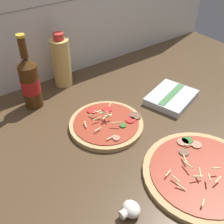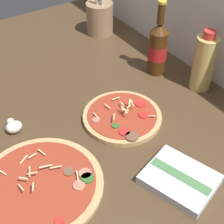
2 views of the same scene
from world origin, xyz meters
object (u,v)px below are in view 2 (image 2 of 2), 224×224
pizza_far (123,117)px  mushroom_left (14,126)px  pizza_near (41,185)px  beer_bottle (158,48)px  oil_bottle (204,63)px  dish_towel (180,179)px  utensil_crock (100,18)px

pizza_far → mushroom_left: (-13.03, -27.54, 0.70)cm
pizza_near → mushroom_left: size_ratio=6.24×
beer_bottle → oil_bottle: bearing=23.0°
oil_bottle → dish_towel: oil_bottle is taller
beer_bottle → dish_towel: beer_bottle is taller
pizza_far → beer_bottle: size_ratio=0.91×
pizza_far → beer_bottle: 28.28cm
pizza_far → dish_towel: size_ratio=1.17×
dish_towel → utensil_crock: bearing=161.8°
oil_bottle → mushroom_left: (-13.74, -56.96, -7.52)cm
beer_bottle → utensil_crock: (-33.79, -0.96, -2.86)cm
pizza_near → beer_bottle: (-22.19, 52.84, 8.41)cm
pizza_near → dish_towel: (17.18, 27.89, 0.44)cm
pizza_near → dish_towel: bearing=58.4°
pizza_near → pizza_far: size_ratio=1.32×
dish_towel → pizza_far: bearing=176.3°
mushroom_left → beer_bottle: bearing=90.8°
pizza_near → beer_bottle: size_ratio=1.20×
beer_bottle → dish_towel: size_ratio=1.28×
mushroom_left → utensil_crock: 60.84cm
pizza_near → pizza_far: (-8.44, 29.56, 0.13)cm
pizza_near → mushroom_left: (-21.47, 2.01, 0.83)cm
oil_bottle → utensil_crock: bearing=-171.6°
oil_bottle → dish_towel: bearing=-51.3°
oil_bottle → utensil_crock: 48.85cm
pizza_near → mushroom_left: bearing=174.6°
beer_bottle → dish_towel: 47.29cm
pizza_near → utensil_crock: utensil_crock is taller
mushroom_left → dish_towel: (38.65, 25.87, -0.38)cm
oil_bottle → pizza_near: bearing=-82.5°
utensil_crock → dish_towel: (73.16, -24.00, -5.11)cm
beer_bottle → oil_bottle: beer_bottle is taller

